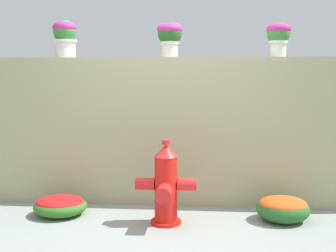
% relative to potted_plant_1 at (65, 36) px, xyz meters
% --- Properties ---
extents(ground_plane, '(24.00, 24.00, 0.00)m').
position_rel_potted_plant_1_xyz_m(ground_plane, '(1.23, -1.00, -1.99)').
color(ground_plane, gray).
extents(stone_wall, '(5.79, 0.36, 1.73)m').
position_rel_potted_plant_1_xyz_m(stone_wall, '(1.23, 0.01, -1.12)').
color(stone_wall, tan).
rests_on(stone_wall, ground).
extents(potted_plant_1, '(0.28, 0.28, 0.44)m').
position_rel_potted_plant_1_xyz_m(potted_plant_1, '(0.00, 0.00, 0.00)').
color(potted_plant_1, silver).
rests_on(potted_plant_1, stone_wall).
extents(potted_plant_2, '(0.29, 0.29, 0.41)m').
position_rel_potted_plant_1_xyz_m(potted_plant_2, '(1.25, -0.03, -0.00)').
color(potted_plant_2, beige).
rests_on(potted_plant_2, stone_wall).
extents(potted_plant_3, '(0.28, 0.28, 0.40)m').
position_rel_potted_plant_1_xyz_m(potted_plant_3, '(2.48, -0.01, -0.01)').
color(potted_plant_3, silver).
rests_on(potted_plant_3, stone_wall).
extents(fire_hydrant, '(0.63, 0.49, 0.87)m').
position_rel_potted_plant_1_xyz_m(fire_hydrant, '(1.27, -0.79, -1.59)').
color(fire_hydrant, red).
rests_on(fire_hydrant, ground).
extents(flower_bush_left, '(0.58, 0.52, 0.22)m').
position_rel_potted_plant_1_xyz_m(flower_bush_left, '(0.09, -0.61, -1.87)').
color(flower_bush_left, '#336F25').
rests_on(flower_bush_left, ground).
extents(flower_bush_right, '(0.55, 0.50, 0.27)m').
position_rel_potted_plant_1_xyz_m(flower_bush_right, '(2.49, -0.59, -1.84)').
color(flower_bush_right, '#296128').
rests_on(flower_bush_right, ground).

